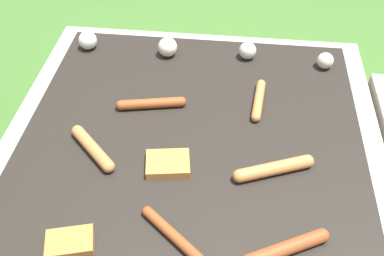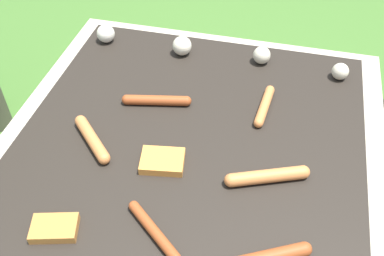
{
  "view_description": "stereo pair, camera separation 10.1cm",
  "coord_description": "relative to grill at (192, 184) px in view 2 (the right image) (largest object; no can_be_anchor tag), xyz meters",
  "views": [
    {
      "loc": [
        0.09,
        -0.8,
        1.21
      ],
      "look_at": [
        0.0,
        0.0,
        0.42
      ],
      "focal_mm": 42.0,
      "sensor_mm": 36.0,
      "label": 1
    },
    {
      "loc": [
        0.19,
        -0.78,
        1.21
      ],
      "look_at": [
        0.0,
        0.0,
        0.42
      ],
      "focal_mm": 42.0,
      "sensor_mm": 36.0,
      "label": 2
    }
  ],
  "objects": [
    {
      "name": "mushroom_row",
      "position": [
        -0.04,
        0.33,
        0.23
      ],
      "size": [
        0.77,
        0.07,
        0.06
      ],
      "color": "silver",
      "rests_on": "grill"
    },
    {
      "name": "bread_slice_right",
      "position": [
        -0.21,
        -0.34,
        0.21
      ],
      "size": [
        0.11,
        0.09,
        0.02
      ],
      "color": "#B27033",
      "rests_on": "grill"
    },
    {
      "name": "bread_slice_left",
      "position": [
        -0.04,
        -0.11,
        0.21
      ],
      "size": [
        0.11,
        0.09,
        0.02
      ],
      "color": "#D18438",
      "rests_on": "grill"
    },
    {
      "name": "sausage_mid_left",
      "position": [
        0.17,
        0.13,
        0.22
      ],
      "size": [
        0.04,
        0.16,
        0.03
      ],
      "color": "#C6753D",
      "rests_on": "grill"
    },
    {
      "name": "sausage_front_right",
      "position": [
        -0.23,
        -0.09,
        0.22
      ],
      "size": [
        0.13,
        0.13,
        0.03
      ],
      "color": "#C6753D",
      "rests_on": "grill"
    },
    {
      "name": "grill",
      "position": [
        0.0,
        0.0,
        0.0
      ],
      "size": [
        0.97,
        0.97,
        0.4
      ],
      "color": "#A89E8C",
      "rests_on": "ground_plane"
    },
    {
      "name": "sausage_mid_right",
      "position": [
        -0.01,
        -0.3,
        0.22
      ],
      "size": [
        0.14,
        0.12,
        0.02
      ],
      "color": "#93421E",
      "rests_on": "grill"
    },
    {
      "name": "ground_plane",
      "position": [
        0.0,
        0.0,
        -0.2
      ],
      "size": [
        14.0,
        14.0,
        0.0
      ],
      "primitive_type": "plane",
      "color": "#3D6628"
    },
    {
      "name": "sausage_back_center",
      "position": [
        0.2,
        -0.11,
        0.22
      ],
      "size": [
        0.19,
        0.09,
        0.03
      ],
      "color": "#C6753D",
      "rests_on": "grill"
    },
    {
      "name": "sausage_front_left",
      "position": [
        -0.12,
        0.09,
        0.22
      ],
      "size": [
        0.19,
        0.06,
        0.03
      ],
      "color": "#93421E",
      "rests_on": "grill"
    }
  ]
}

